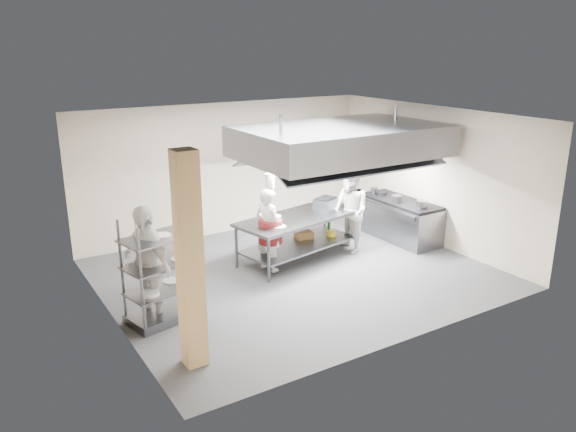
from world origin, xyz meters
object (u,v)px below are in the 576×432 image
griddle (325,204)px  chef_plating (147,264)px  pass_rack (162,269)px  cooking_range (399,220)px  chef_head (268,229)px  stockpot (397,199)px  chef_line (350,211)px  island (300,237)px

griddle → chef_plating: bearing=172.5°
pass_rack → cooking_range: size_ratio=0.86×
chef_head → stockpot: (3.22, -0.07, 0.15)m
chef_plating → stockpot: 5.92m
pass_rack → chef_line: size_ratio=0.97×
pass_rack → chef_head: (2.45, 0.90, -0.04)m
cooking_range → stockpot: 0.60m
cooking_range → chef_plating: (-6.08, -0.83, 0.53)m
island → pass_rack: (-3.29, -1.08, 0.41)m
pass_rack → chef_plating: chef_plating is taller
island → cooking_range: island is taller
cooking_range → chef_head: (-3.43, -0.03, 0.41)m
chef_line → stockpot: bearing=94.2°
pass_rack → cooking_range: pass_rack is taller
island → pass_rack: 3.49m
pass_rack → cooking_range: (5.88, 0.93, -0.44)m
island → stockpot: bearing=-17.2°
stockpot → chef_head: bearing=178.8°
cooking_range → chef_line: chef_line is taller
cooking_range → pass_rack: bearing=-171.0°
chef_head → chef_line: (1.95, -0.03, 0.07)m
chef_head → stockpot: size_ratio=7.21×
chef_line → stockpot: 1.28m
chef_plating → stockpot: size_ratio=8.34×
griddle → island: bearing=168.6°
island → stockpot: size_ratio=11.73×
pass_rack → chef_plating: size_ratio=0.90×
chef_head → griddle: chef_head is taller
chef_head → griddle: (1.57, 0.32, 0.20)m
cooking_range → stockpot: (-0.21, -0.09, 0.56)m
cooking_range → stockpot: stockpot is taller
cooking_range → chef_plating: chef_plating is taller
pass_rack → griddle: size_ratio=3.80×
pass_rack → cooking_range: 5.97m
pass_rack → griddle: (4.03, 1.22, 0.16)m
griddle → stockpot: bearing=-35.6°
chef_line → griddle: 0.53m
griddle → pass_rack: bearing=174.6°
griddle → stockpot: griddle is taller
griddle → chef_head: bearing=169.2°
chef_head → griddle: 1.62m
pass_rack → stockpot: (5.67, 0.84, 0.12)m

